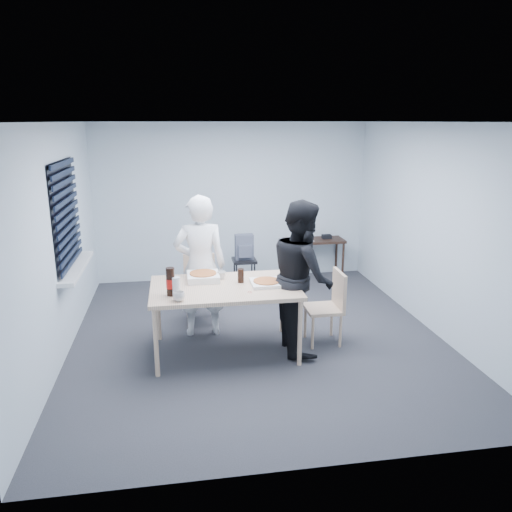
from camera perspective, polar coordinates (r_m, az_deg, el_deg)
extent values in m
plane|color=#2C2D32|center=(6.34, 0.11, -9.14)|extent=(5.00, 5.00, 0.00)
plane|color=white|center=(5.78, 0.12, 15.08)|extent=(5.00, 5.00, 0.00)
plane|color=silver|center=(8.36, -2.70, 6.15)|extent=(4.50, 0.00, 4.50)
plane|color=silver|center=(3.58, 6.70, -6.40)|extent=(4.50, 0.00, 4.50)
plane|color=silver|center=(5.99, -21.64, 1.46)|extent=(0.00, 5.00, 5.00)
plane|color=silver|center=(6.66, 19.61, 2.95)|extent=(0.00, 5.00, 5.00)
plane|color=black|center=(6.32, -20.99, 4.52)|extent=(0.00, 1.30, 1.30)
cube|color=black|center=(6.32, -20.73, 4.53)|extent=(0.04, 1.30, 1.25)
cube|color=silver|center=(6.45, -19.79, -1.25)|extent=(0.18, 1.42, 0.05)
cube|color=beige|center=(5.66, -3.62, -3.66)|extent=(1.66, 1.05, 0.04)
cylinder|color=beige|center=(5.36, -11.36, -9.71)|extent=(0.05, 0.05, 0.76)
cylinder|color=beige|center=(6.22, -11.10, -6.12)|extent=(0.05, 0.05, 0.76)
cylinder|color=beige|center=(5.51, 5.04, -8.76)|extent=(0.05, 0.05, 0.76)
cylinder|color=beige|center=(6.34, 2.98, -5.40)|extent=(0.05, 0.05, 0.76)
cube|color=beige|center=(6.68, -6.36, -3.97)|extent=(0.42, 0.42, 0.04)
cube|color=beige|center=(6.78, -6.51, -1.54)|extent=(0.42, 0.04, 0.44)
cylinder|color=beige|center=(6.59, -7.71, -6.37)|extent=(0.03, 0.03, 0.41)
cylinder|color=beige|center=(6.91, -7.80, -5.34)|extent=(0.03, 0.03, 0.41)
cylinder|color=beige|center=(6.61, -4.74, -6.23)|extent=(0.03, 0.03, 0.41)
cylinder|color=beige|center=(6.92, -4.98, -5.21)|extent=(0.03, 0.03, 0.41)
cube|color=beige|center=(6.07, 7.68, -6.01)|extent=(0.42, 0.42, 0.04)
cube|color=beige|center=(6.05, 9.49, -3.76)|extent=(0.04, 0.42, 0.44)
cylinder|color=beige|center=(5.96, 6.49, -8.72)|extent=(0.03, 0.03, 0.41)
cylinder|color=beige|center=(6.26, 5.65, -7.49)|extent=(0.03, 0.03, 0.41)
cylinder|color=beige|center=(6.06, 9.63, -8.45)|extent=(0.03, 0.03, 0.41)
cylinder|color=beige|center=(6.35, 8.64, -7.25)|extent=(0.03, 0.03, 0.41)
imported|color=white|center=(6.17, -6.38, -1.17)|extent=(0.65, 0.42, 1.77)
imported|color=black|center=(5.75, 5.27, -2.34)|extent=(0.47, 0.86, 1.77)
cube|color=#362219|center=(8.54, 6.69, 1.77)|extent=(1.00, 0.44, 0.04)
cylinder|color=#362219|center=(8.34, 3.92, -0.86)|extent=(0.04, 0.04, 0.62)
cylinder|color=#362219|center=(8.68, 3.38, -0.20)|extent=(0.04, 0.04, 0.62)
cylinder|color=#362219|center=(8.59, 9.91, -0.57)|extent=(0.04, 0.04, 0.62)
cylinder|color=#362219|center=(8.92, 9.15, 0.06)|extent=(0.04, 0.04, 0.62)
cube|color=black|center=(7.86, -1.35, -0.50)|extent=(0.36, 0.36, 0.04)
cylinder|color=black|center=(7.78, -2.23, -2.62)|extent=(0.04, 0.04, 0.47)
cylinder|color=black|center=(8.05, -2.49, -2.01)|extent=(0.04, 0.04, 0.47)
cylinder|color=black|center=(7.81, -0.16, -2.52)|extent=(0.04, 0.04, 0.47)
cylinder|color=black|center=(8.08, -0.48, -1.92)|extent=(0.04, 0.04, 0.47)
cube|color=slate|center=(7.80, -1.36, 1.05)|extent=(0.28, 0.15, 0.40)
cube|color=slate|center=(7.71, -1.25, 0.52)|extent=(0.21, 0.06, 0.19)
cube|color=white|center=(5.88, -6.05, -2.57)|extent=(0.37, 0.37, 0.04)
cube|color=white|center=(5.87, -6.06, -2.20)|extent=(0.37, 0.37, 0.04)
cylinder|color=#CC7F38|center=(5.86, -6.07, -1.96)|extent=(0.31, 0.31, 0.01)
cube|color=white|center=(5.69, 1.22, -3.10)|extent=(0.36, 0.36, 0.04)
cylinder|color=#CC7F38|center=(5.68, 1.23, -2.86)|extent=(0.30, 0.30, 0.01)
imported|color=silver|center=(5.24, -8.81, -4.59)|extent=(0.17, 0.17, 0.10)
imported|color=silver|center=(5.89, -3.95, -2.21)|extent=(0.10, 0.10, 0.09)
cylinder|color=black|center=(5.75, -1.75, -2.26)|extent=(0.09, 0.09, 0.16)
cylinder|color=black|center=(5.38, -9.74, -2.91)|extent=(0.09, 0.09, 0.31)
cylinder|color=red|center=(5.39, -9.73, -3.11)|extent=(0.10, 0.10, 0.10)
cylinder|color=silver|center=(5.37, -9.12, -3.47)|extent=(0.10, 0.10, 0.21)
torus|color=red|center=(5.44, -0.73, -4.16)|extent=(0.06, 0.06, 0.00)
cube|color=white|center=(8.48, 5.74, 1.88)|extent=(0.28, 0.33, 0.00)
cube|color=black|center=(8.61, 8.08, 2.21)|extent=(0.19, 0.16, 0.07)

